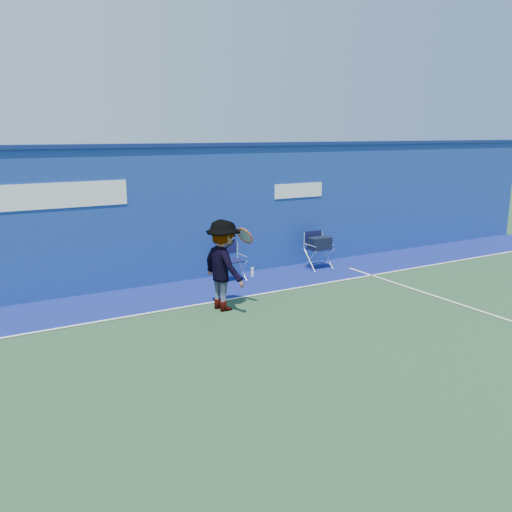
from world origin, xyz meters
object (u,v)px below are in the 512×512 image
directors_chair_right (319,253)px  water_bottle (252,272)px  directors_chair_left (232,269)px  tennis_player (223,265)px

directors_chair_right → water_bottle: directors_chair_right is taller
directors_chair_left → water_bottle: size_ratio=3.75×
directors_chair_left → directors_chair_right: (2.37, -0.09, 0.12)m
tennis_player → water_bottle: bearing=47.5°
directors_chair_right → water_bottle: bearing=175.6°
directors_chair_left → tennis_player: (-1.09, -1.76, 0.60)m
directors_chair_left → tennis_player: tennis_player is taller
water_bottle → directors_chair_right: bearing=-4.4°
water_bottle → tennis_player: size_ratio=0.13×
directors_chair_right → tennis_player: size_ratio=0.53×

